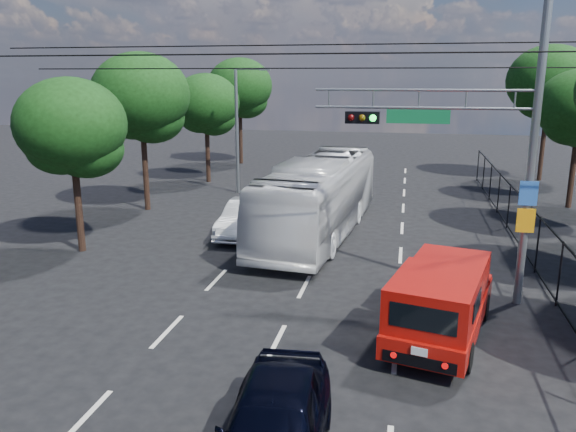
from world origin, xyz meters
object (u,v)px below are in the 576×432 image
(navy_hatchback, at_px, (275,427))
(white_bus, at_px, (319,197))
(red_pickup, at_px, (442,299))
(white_van, at_px, (246,218))
(signal_mast, at_px, (489,127))

(navy_hatchback, bearing_deg, white_bus, 91.72)
(red_pickup, xyz_separation_m, white_bus, (-4.62, 9.08, 0.58))
(navy_hatchback, height_order, white_van, navy_hatchback)
(signal_mast, xyz_separation_m, navy_hatchback, (-4.24, -8.57, -4.47))
(red_pickup, bearing_deg, signal_mast, 67.44)
(navy_hatchback, xyz_separation_m, white_bus, (-1.56, 14.80, 0.88))
(signal_mast, relative_size, white_bus, 0.80)
(red_pickup, height_order, white_van, red_pickup)
(white_bus, bearing_deg, red_pickup, -57.79)
(signal_mast, distance_m, white_van, 11.34)
(red_pickup, relative_size, white_van, 1.26)
(red_pickup, height_order, white_bus, white_bus)
(navy_hatchback, distance_m, white_bus, 14.91)
(signal_mast, relative_size, red_pickup, 1.68)
(navy_hatchback, bearing_deg, white_van, 103.72)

